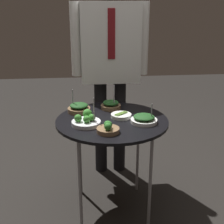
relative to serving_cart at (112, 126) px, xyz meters
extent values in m
plane|color=black|center=(0.00, 0.00, -0.63)|extent=(8.00, 8.00, 0.00)
cylinder|color=black|center=(0.00, 0.00, 0.03)|extent=(0.71, 0.71, 0.02)
cylinder|color=gray|center=(0.21, -0.21, -0.30)|extent=(0.02, 0.02, 0.65)
cylinder|color=gray|center=(-0.21, -0.21, -0.30)|extent=(0.02, 0.02, 0.65)
cylinder|color=gray|center=(0.21, 0.21, -0.30)|extent=(0.02, 0.02, 0.65)
cylinder|color=gray|center=(-0.21, 0.21, -0.30)|extent=(0.02, 0.02, 0.65)
cylinder|color=white|center=(0.06, 0.03, 0.06)|extent=(0.13, 0.13, 0.02)
ellipsoid|color=olive|center=(0.07, 0.02, 0.07)|extent=(0.09, 0.08, 0.01)
ellipsoid|color=olive|center=(0.06, 0.03, 0.07)|extent=(0.09, 0.08, 0.01)
ellipsoid|color=olive|center=(0.06, 0.04, 0.07)|extent=(0.09, 0.08, 0.01)
cylinder|color=silver|center=(-0.16, -0.08, 0.06)|extent=(0.18, 0.18, 0.02)
sphere|color=#387F2D|center=(-0.13, -0.07, 0.09)|extent=(0.04, 0.04, 0.04)
sphere|color=#387F2D|center=(-0.15, -0.02, 0.10)|extent=(0.06, 0.06, 0.06)
sphere|color=#387F2D|center=(-0.21, -0.08, 0.09)|extent=(0.05, 0.05, 0.05)
sphere|color=#387F2D|center=(-0.16, -0.10, 0.09)|extent=(0.04, 0.04, 0.04)
cylinder|color=#939399|center=(-0.12, -0.09, 0.13)|extent=(0.01, 0.01, 0.17)
cylinder|color=white|center=(0.19, -0.07, 0.05)|extent=(0.16, 0.16, 0.02)
ellipsoid|color=#194219|center=(0.19, -0.07, 0.08)|extent=(0.13, 0.13, 0.03)
cylinder|color=#939399|center=(0.23, -0.09, 0.11)|extent=(0.01, 0.01, 0.12)
cylinder|color=brown|center=(0.01, 0.21, 0.06)|extent=(0.14, 0.14, 0.03)
ellipsoid|color=#1E4C1E|center=(0.01, 0.21, 0.09)|extent=(0.11, 0.11, 0.03)
cylinder|color=#939399|center=(0.03, 0.18, 0.13)|extent=(0.01, 0.01, 0.18)
cylinder|color=brown|center=(-0.04, -0.20, 0.06)|extent=(0.13, 0.13, 0.03)
sphere|color=#2D7028|center=(-0.04, -0.20, 0.09)|extent=(0.04, 0.04, 0.04)
sphere|color=#2D7028|center=(-0.04, -0.20, 0.09)|extent=(0.04, 0.04, 0.04)
sphere|color=#2D7028|center=(-0.05, -0.20, 0.09)|extent=(0.04, 0.04, 0.04)
sphere|color=#2D7028|center=(-0.05, -0.23, 0.09)|extent=(0.04, 0.04, 0.04)
cylinder|color=brown|center=(-0.21, 0.16, 0.06)|extent=(0.15, 0.15, 0.03)
ellipsoid|color=#194219|center=(-0.21, 0.16, 0.09)|extent=(0.12, 0.12, 0.03)
cylinder|color=#939399|center=(-0.25, 0.17, 0.12)|extent=(0.01, 0.01, 0.15)
cylinder|color=black|center=(-0.04, 0.54, -0.23)|extent=(0.10, 0.10, 0.79)
cylinder|color=black|center=(0.12, 0.54, -0.23)|extent=(0.10, 0.10, 0.79)
cube|color=white|center=(0.04, 0.54, 0.46)|extent=(0.44, 0.21, 0.59)
cube|color=maroon|center=(0.04, 0.43, 0.53)|extent=(0.05, 0.01, 0.35)
cylinder|color=white|center=(-0.22, 0.54, 0.48)|extent=(0.07, 0.07, 0.54)
cylinder|color=white|center=(0.30, 0.54, 0.48)|extent=(0.07, 0.07, 0.54)
camera|label=1|loc=(-0.19, -1.83, 0.75)|focal=50.00mm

